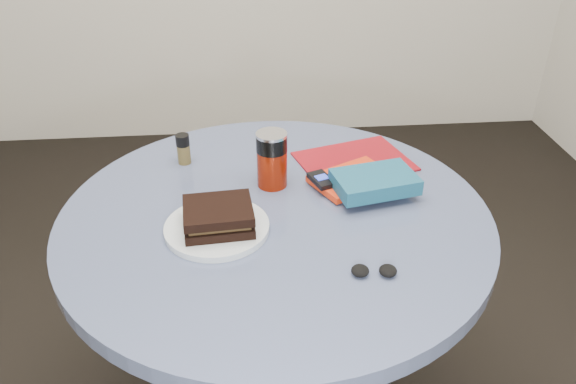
{
  "coord_description": "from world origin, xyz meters",
  "views": [
    {
      "loc": [
        -0.07,
        -1.08,
        1.48
      ],
      "look_at": [
        0.03,
        0.0,
        0.8
      ],
      "focal_mm": 35.0,
      "sensor_mm": 36.0,
      "label": 1
    }
  ],
  "objects": [
    {
      "name": "table",
      "position": [
        0.0,
        0.0,
        0.59
      ],
      "size": [
        1.0,
        1.0,
        0.75
      ],
      "color": "black",
      "rests_on": "ground"
    },
    {
      "name": "plate",
      "position": [
        -0.13,
        -0.07,
        0.76
      ],
      "size": [
        0.25,
        0.25,
        0.01
      ],
      "primitive_type": "cylinder",
      "rotation": [
        0.0,
        0.0,
        -0.07
      ],
      "color": "silver",
      "rests_on": "table"
    },
    {
      "name": "sandwich",
      "position": [
        -0.13,
        -0.07,
        0.79
      ],
      "size": [
        0.16,
        0.14,
        0.05
      ],
      "color": "black",
      "rests_on": "plate"
    },
    {
      "name": "soda_can",
      "position": [
        0.0,
        0.12,
        0.82
      ],
      "size": [
        0.1,
        0.1,
        0.14
      ],
      "color": "maroon",
      "rests_on": "table"
    },
    {
      "name": "pepper_grinder",
      "position": [
        -0.23,
        0.25,
        0.79
      ],
      "size": [
        0.05,
        0.05,
        0.08
      ],
      "color": "brown",
      "rests_on": "table"
    },
    {
      "name": "magazine",
      "position": [
        0.23,
        0.22,
        0.75
      ],
      "size": [
        0.33,
        0.28,
        0.01
      ],
      "primitive_type": "cube",
      "rotation": [
        0.0,
        0.0,
        0.29
      ],
      "color": "maroon",
      "rests_on": "table"
    },
    {
      "name": "red_book",
      "position": [
        0.2,
        0.11,
        0.76
      ],
      "size": [
        0.23,
        0.21,
        0.02
      ],
      "primitive_type": "cube",
      "rotation": [
        0.0,
        0.0,
        0.48
      ],
      "color": "red",
      "rests_on": "magazine"
    },
    {
      "name": "novel",
      "position": [
        0.24,
        0.04,
        0.79
      ],
      "size": [
        0.21,
        0.16,
        0.04
      ],
      "primitive_type": "cube",
      "rotation": [
        0.0,
        0.0,
        0.21
      ],
      "color": "navy",
      "rests_on": "red_book"
    },
    {
      "name": "mp3_player",
      "position": [
        0.12,
        0.09,
        0.78
      ],
      "size": [
        0.07,
        0.09,
        0.01
      ],
      "color": "black",
      "rests_on": "red_book"
    },
    {
      "name": "headphones",
      "position": [
        0.18,
        -0.24,
        0.76
      ],
      "size": [
        0.09,
        0.04,
        0.02
      ],
      "color": "black",
      "rests_on": "table"
    }
  ]
}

